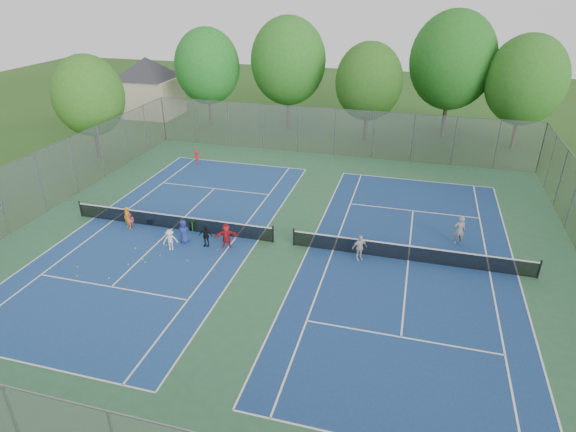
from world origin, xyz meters
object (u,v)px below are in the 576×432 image
object	(u,v)px
ball_crate	(150,221)
ball_hopper	(193,225)
instructor	(459,230)
net_left	(172,222)
net_right	(409,253)

from	to	relation	value
ball_crate	ball_hopper	distance (m)	2.96
ball_hopper	instructor	bearing A→B (deg)	9.05
net_left	net_right	xyz separation A→B (m)	(14.00, 0.00, 0.00)
ball_crate	instructor	bearing A→B (deg)	7.23
net_right	net_left	bearing A→B (deg)	180.00
ball_crate	ball_hopper	world-z (taller)	ball_hopper
net_right	ball_crate	world-z (taller)	net_right
ball_crate	ball_hopper	xyz separation A→B (m)	(2.95, -0.12, 0.14)
net_left	instructor	world-z (taller)	instructor
net_right	ball_hopper	world-z (taller)	net_right
net_right	ball_hopper	bearing A→B (deg)	179.18
net_right	ball_crate	distance (m)	15.68
ball_crate	net_left	bearing A→B (deg)	-10.36
net_right	ball_crate	xyz separation A→B (m)	(-15.67, 0.31, -0.29)
ball_crate	instructor	distance (m)	18.44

